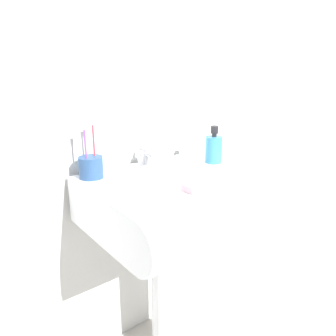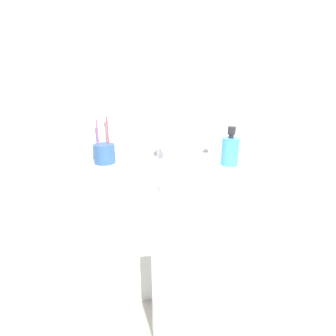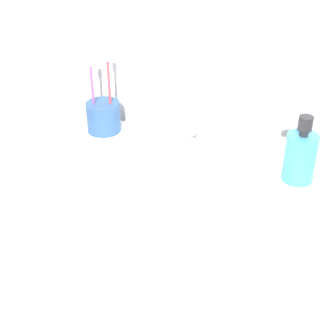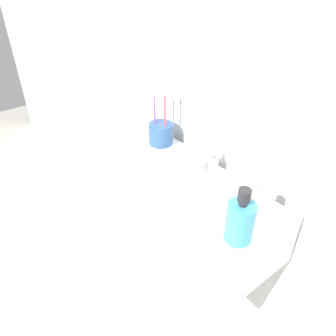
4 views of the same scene
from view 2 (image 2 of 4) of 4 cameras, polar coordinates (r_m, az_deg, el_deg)
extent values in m
cube|color=silver|center=(1.22, -2.37, 18.73)|extent=(5.00, 0.05, 2.40)
cylinder|color=white|center=(1.28, 0.47, -23.30)|extent=(0.17, 0.17, 0.68)
cube|color=white|center=(1.04, 0.53, -5.33)|extent=(0.64, 0.46, 0.18)
cylinder|color=white|center=(0.84, 4.01, -11.47)|extent=(0.64, 0.18, 0.18)
cylinder|color=#B7B7BC|center=(1.17, -1.35, 3.42)|extent=(0.04, 0.04, 0.05)
cylinder|color=#B7B7BC|center=(1.13, -1.01, 4.27)|extent=(0.02, 0.07, 0.02)
cube|color=#B7B7BC|center=(1.16, -1.37, 5.28)|extent=(0.01, 0.06, 0.01)
cylinder|color=#2D5184|center=(1.13, -13.69, 3.05)|extent=(0.09, 0.09, 0.08)
cylinder|color=purple|center=(1.11, -14.97, 5.82)|extent=(0.01, 0.01, 0.17)
cube|color=white|center=(1.09, -15.38, 10.62)|extent=(0.01, 0.01, 0.02)
cylinder|color=#D83F4C|center=(1.12, -12.91, 6.40)|extent=(0.01, 0.01, 0.18)
cube|color=white|center=(1.11, -13.28, 11.43)|extent=(0.01, 0.01, 0.02)
cylinder|color=#3F99CC|center=(1.10, 13.35, 3.53)|extent=(0.07, 0.07, 0.11)
cylinder|color=#262628|center=(1.09, 13.60, 6.77)|extent=(0.02, 0.02, 0.01)
cylinder|color=#262628|center=(1.08, 13.69, 7.96)|extent=(0.03, 0.03, 0.03)
cube|color=silver|center=(0.84, 0.76, -3.93)|extent=(0.08, 0.05, 0.02)
camera|label=1|loc=(0.53, -102.00, 2.37)|focal=35.00mm
camera|label=3|loc=(0.50, 101.89, 37.58)|focal=55.00mm
camera|label=4|loc=(0.99, 54.86, 28.98)|focal=35.00mm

